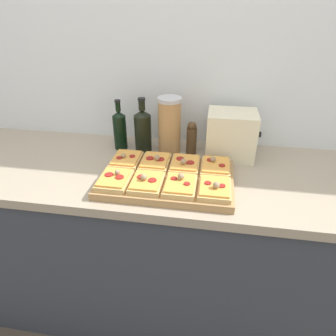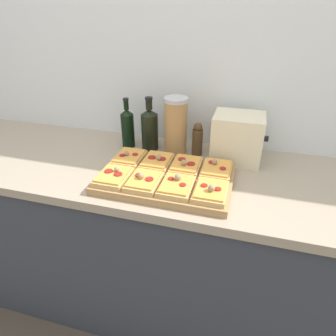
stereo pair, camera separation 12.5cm
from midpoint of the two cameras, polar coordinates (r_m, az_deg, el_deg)
The scene contains 16 objects.
wall_back at distance 1.56m, azimuth -1.87°, elevation 17.73°, with size 6.00×0.06×2.50m.
kitchen_counter at distance 1.63m, azimuth -3.81°, elevation -13.98°, with size 2.63×0.67×0.90m.
cutting_board at distance 1.25m, azimuth -3.10°, elevation -2.18°, with size 0.54×0.36×0.03m, color #A37A4C.
pizza_slice_back_left at distance 1.35m, azimuth -10.61°, elevation 1.49°, with size 0.12×0.16×0.05m.
pizza_slice_back_midleft at distance 1.32m, azimuth -5.17°, elevation 1.09°, with size 0.12×0.16×0.05m.
pizza_slice_back_midright at distance 1.29m, azimuth 0.48°, elevation 0.65°, with size 0.12×0.16×0.05m.
pizza_slice_back_right at distance 1.28m, azimuth 6.29°, elevation 0.21°, with size 0.12×0.16×0.05m.
pizza_slice_front_left at distance 1.22m, azimuth -13.09°, elevation -2.23°, with size 0.12×0.16×0.05m.
pizza_slice_front_midleft at distance 1.18m, azimuth -7.14°, elevation -2.80°, with size 0.12×0.16×0.05m.
pizza_slice_front_midright at distance 1.15m, azimuth -0.78°, elevation -3.36°, with size 0.12×0.16×0.05m.
pizza_slice_front_right at distance 1.14m, azimuth 5.77°, elevation -3.95°, with size 0.12×0.16×0.05m.
olive_oil_bottle at distance 1.53m, azimuth -11.51°, elevation 7.22°, with size 0.07×0.07×0.25m.
wine_bottle at distance 1.49m, azimuth -7.25°, elevation 7.25°, with size 0.08×0.08×0.27m.
grain_jar_tall at distance 1.45m, azimuth -2.21°, elevation 8.03°, with size 0.11×0.11×0.28m.
pepper_mill at distance 1.46m, azimuth 2.05°, elevation 5.66°, with size 0.05×0.05×0.16m.
toaster_oven at distance 1.43m, azimuth 9.47°, elevation 6.21°, with size 0.25×0.18×0.22m.
Camera 1 is at (0.23, -0.84, 1.57)m, focal length 32.00 mm.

